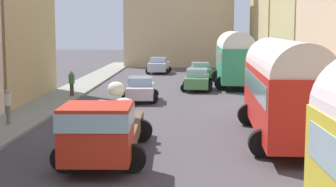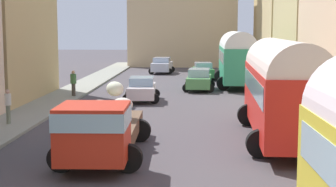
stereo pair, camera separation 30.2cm
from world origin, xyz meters
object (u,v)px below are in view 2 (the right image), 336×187
Objects in this scene: cargo_truck_0 at (101,127)px; car_2 at (199,79)px; parked_bus_2 at (237,56)px; pedestrian_3 at (8,105)px; car_3 at (203,71)px; car_1 at (162,65)px; pedestrian_4 at (73,82)px; car_0 at (142,89)px; parked_bus_1 at (282,85)px.

car_2 is at bearing 79.98° from cargo_truck_0.
parked_bus_2 is 21.16m from pedestrian_3.
car_2 reaches higher than car_3.
car_2 is at bearing -75.79° from car_1.
pedestrian_3 is (-5.35, 5.81, -0.17)m from cargo_truck_0.
parked_bus_2 is at bearing 43.57° from car_2.
cargo_truck_0 is at bearing -73.65° from pedestrian_4.
car_0 is 14.58m from car_3.
cargo_truck_0 reaches higher than car_3.
pedestrian_4 is at bearing 85.87° from pedestrian_3.
car_2 is 9.46m from pedestrian_4.
pedestrian_3 is (-12.05, 2.23, -1.25)m from parked_bus_1.
car_3 is (0.47, 8.11, -0.03)m from car_2.
pedestrian_3 is 9.99m from pedestrian_4.
parked_bus_1 is 5.45× the size of pedestrian_4.
car_2 is (3.65, 5.87, 0.03)m from car_0.
parked_bus_2 is 2.19× the size of car_1.
car_0 is 1.04× the size of car_3.
pedestrian_4 is (-4.63, 15.77, -0.17)m from cargo_truck_0.
parked_bus_1 is 5.59× the size of pedestrian_3.
parked_bus_1 reaches higher than pedestrian_4.
parked_bus_1 is at bearing 28.11° from cargo_truck_0.
parked_bus_2 is at bearing 52.73° from car_0.
parked_bus_1 is 19.66m from parked_bus_2.
pedestrian_4 is at bearing -104.04° from car_1.
parked_bus_1 is at bearing -10.49° from pedestrian_3.
car_2 is at bearing -136.43° from parked_bus_2.
car_1 is 14.50m from car_2.
pedestrian_3 is at bearing 169.51° from parked_bus_1.
car_1 is 2.35× the size of pedestrian_4.
pedestrian_3 is (-9.42, -22.72, 0.25)m from car_3.
car_3 is 15.44m from pedestrian_4.
parked_bus_1 is 12.96m from car_0.
parked_bus_1 is at bearing -84.00° from car_3.
pedestrian_4 reaches higher than car_0.
cargo_truck_0 is 4.17× the size of pedestrian_4.
parked_bus_2 is 2.32× the size of car_0.
car_1 is at bearing 75.96° from pedestrian_4.
parked_bus_1 reaches higher than car_1.
cargo_truck_0 is 28.82m from car_3.
car_0 is (-6.74, 10.97, -1.50)m from parked_bus_1.
car_0 reaches higher than car_3.
pedestrian_3 is at bearing -121.51° from car_2.
parked_bus_2 is at bearing 55.63° from pedestrian_3.
car_2 is 2.55× the size of pedestrian_3.
parked_bus_2 reaches higher than pedestrian_3.
cargo_truck_0 reaches higher than car_0.
cargo_truck_0 is (-6.57, -23.24, -1.19)m from parked_bus_2.
parked_bus_1 is 7.67m from cargo_truck_0.
car_3 is at bearing 73.59° from car_0.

